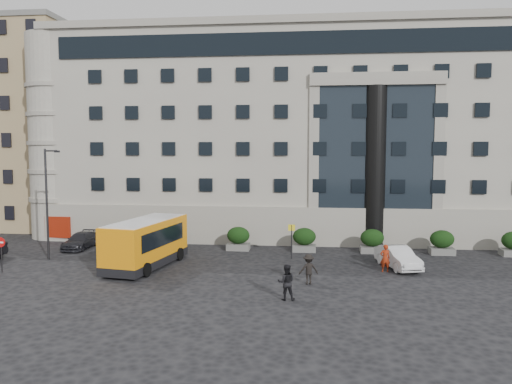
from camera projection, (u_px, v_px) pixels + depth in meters
ground at (203, 274)px, 31.90m from camera, size 120.00×120.00×0.00m
civic_building at (302, 139)px, 52.28m from camera, size 44.00×24.00×18.00m
entrance_column at (375, 167)px, 40.28m from camera, size 1.80×1.80×13.00m
apartment_near at (21, 130)px, 53.36m from camera, size 14.00×14.00×20.00m
apartment_far at (73, 128)px, 71.42m from camera, size 13.00×13.00×22.00m
hedge_a at (174, 237)px, 39.96m from camera, size 1.80×1.26×1.84m
hedge_b at (238, 238)px, 39.42m from camera, size 1.80×1.26×1.84m
hedge_c at (304, 240)px, 38.87m from camera, size 1.80×1.26×1.84m
hedge_d at (372, 241)px, 38.33m from camera, size 1.80×1.26×1.84m
hedge_e at (442, 242)px, 37.78m from camera, size 1.80×1.26×1.84m
street_lamp at (47, 199)px, 35.74m from camera, size 1.16×0.18×8.00m
bus_stop_sign at (292, 235)px, 36.12m from camera, size 0.50×0.08×2.52m
no_entry_sign at (1, 248)px, 32.09m from camera, size 0.64×0.16×2.32m
minibus at (146, 241)px, 33.71m from camera, size 3.96×8.02×3.20m
red_truck at (76, 219)px, 45.85m from camera, size 3.08×5.85×3.04m
parked_car_c at (81, 241)px, 40.06m from camera, size 1.76×4.32×1.25m
parked_car_d at (120, 223)px, 48.27m from camera, size 2.86×5.79×1.58m
white_taxi at (398, 257)px, 33.43m from camera, size 2.71×4.71×1.47m
pedestrian_a at (385, 258)px, 32.38m from camera, size 0.71×0.51×1.82m
pedestrian_b at (286, 282)px, 26.37m from camera, size 0.99×0.80×1.92m
pedestrian_c at (309, 269)px, 29.45m from camera, size 1.30×0.95×1.80m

